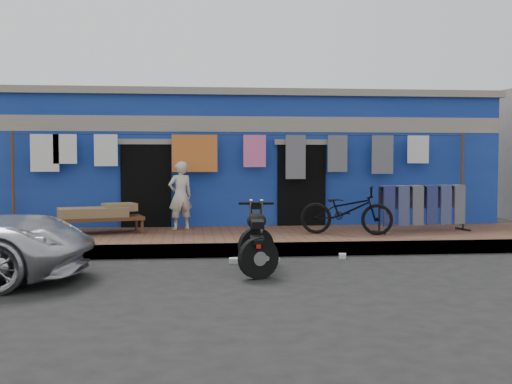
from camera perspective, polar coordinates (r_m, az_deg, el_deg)
The scene contains 13 objects.
ground at distance 10.15m, azimuth 1.18°, elevation -7.09°, with size 80.00×80.00×0.00m, color black.
sidewalk at distance 13.08m, azimuth -0.46°, elevation -4.26°, with size 28.00×3.00×0.25m, color brown.
curb at distance 11.65m, azimuth 0.23°, elevation -5.16°, with size 28.00×0.10×0.25m, color gray.
building at distance 16.95m, azimuth -1.76°, elevation 2.69°, with size 12.20×5.20×3.36m.
clothesline at distance 14.20m, azimuth -2.10°, elevation 3.14°, with size 10.06×0.06×2.10m.
seated_person at distance 13.86m, azimuth -6.74°, elevation -0.31°, with size 0.53×0.35×1.46m, color beige.
bicycle at distance 13.00m, azimuth 8.03°, elevation -1.15°, with size 0.65×1.84×1.19m, color black.
motorcycle at distance 10.11m, azimuth 0.09°, elevation -4.09°, with size 0.70×1.68×1.06m, color black, non-canonical shape.
charpoy at distance 13.45m, azimuth -13.53°, elevation -2.37°, with size 1.87×1.24×0.58m, color brown, non-canonical shape.
jeans_rack at distance 13.81m, azimuth 14.56°, elevation -1.36°, with size 2.13×0.80×1.00m, color black, non-canonical shape.
litter_a at distance 11.11m, azimuth 1.62°, elevation -6.02°, with size 0.16×0.13×0.07m, color silver.
litter_b at distance 11.57m, azimuth 7.69°, elevation -5.66°, with size 0.17×0.12×0.08m, color silver.
litter_c at distance 10.99m, azimuth -1.97°, elevation -6.10°, with size 0.20×0.16×0.08m, color silver.
Camera 1 is at (-1.24, -9.92, 1.78)m, focal length 45.00 mm.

